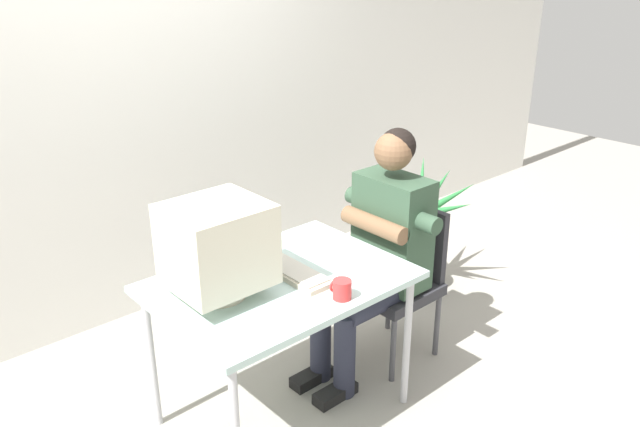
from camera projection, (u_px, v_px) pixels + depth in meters
ground_plane at (284, 412)px, 3.12m from camera, size 12.00×12.00×0.00m
wall_back at (169, 62)px, 3.70m from camera, size 8.00×0.10×3.00m
desk at (281, 290)px, 2.86m from camera, size 1.12×0.80×0.74m
crt_monitor at (218, 245)px, 2.61m from camera, size 0.40×0.36×0.41m
keyboard at (291, 270)px, 2.88m from camera, size 0.15×0.45×0.03m
office_chair at (401, 274)px, 3.44m from camera, size 0.42×0.42×0.84m
person_seated at (379, 247)px, 3.24m from camera, size 0.71×0.59×1.30m
potted_plant at (417, 237)px, 4.12m from camera, size 0.76×0.75×0.87m
desk_mug at (342, 289)px, 2.66m from camera, size 0.08×0.09×0.08m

